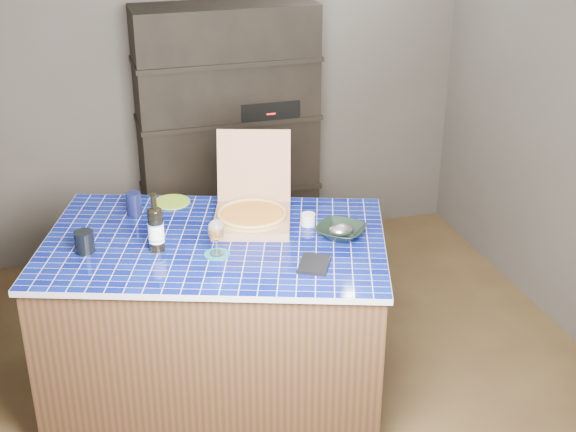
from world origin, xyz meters
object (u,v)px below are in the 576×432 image
object	(u,v)px
kitchen_island	(218,319)
pizza_box	(252,212)
bowl	(341,232)
dvd_case	(314,264)
mead_bottle	(156,228)
wine_glass	(216,231)

from	to	relation	value
kitchen_island	pizza_box	distance (m)	0.59
bowl	dvd_case	bearing A→B (deg)	-131.27
pizza_box	bowl	xyz separation A→B (m)	(0.39, -0.28, -0.03)
pizza_box	dvd_case	bearing A→B (deg)	-55.46
kitchen_island	bowl	size ratio (longest dim) A/B	8.26
dvd_case	bowl	xyz separation A→B (m)	(0.22, 0.25, 0.02)
kitchen_island	dvd_case	distance (m)	0.74
kitchen_island	dvd_case	world-z (taller)	dvd_case
kitchen_island	dvd_case	size ratio (longest dim) A/B	10.26
kitchen_island	mead_bottle	size ratio (longest dim) A/B	6.53
pizza_box	bowl	distance (m)	0.48
dvd_case	kitchen_island	bearing A→B (deg)	163.21
kitchen_island	wine_glass	distance (m)	0.62
kitchen_island	mead_bottle	world-z (taller)	mead_bottle
kitchen_island	pizza_box	bearing A→B (deg)	49.89
kitchen_island	pizza_box	xyz separation A→B (m)	(0.23, 0.14, 0.53)
pizza_box	mead_bottle	world-z (taller)	pizza_box
kitchen_island	wine_glass	xyz separation A→B (m)	(-0.02, -0.16, 0.60)
kitchen_island	dvd_case	xyz separation A→B (m)	(0.40, -0.39, 0.47)
kitchen_island	pizza_box	size ratio (longest dim) A/B	3.43
kitchen_island	wine_glass	world-z (taller)	wine_glass
wine_glass	dvd_case	bearing A→B (deg)	-29.27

